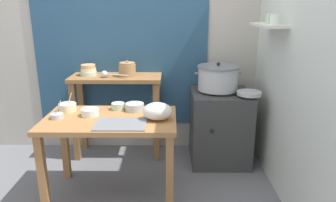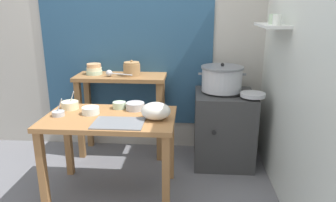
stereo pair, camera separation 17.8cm
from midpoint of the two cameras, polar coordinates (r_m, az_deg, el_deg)
name	(u,v)px [view 1 (the left image)]	position (r m, az deg, el deg)	size (l,w,h in m)	color
ground_plane	(126,195)	(2.99, -9.32, -16.25)	(9.00, 9.00, 0.00)	slate
wall_back	(142,35)	(3.60, -6.06, 11.64)	(4.40, 0.12, 2.60)	#B2ADA3
wall_right	(292,45)	(2.84, 19.52, 9.40)	(0.30, 3.20, 2.60)	silver
prep_table	(111,130)	(2.76, -12.06, -5.09)	(1.10, 0.66, 0.72)	#9E6B3D
back_shelf_table	(117,96)	(3.49, -10.60, 0.87)	(0.96, 0.40, 0.90)	olive
stove_block	(220,126)	(3.43, 7.75, -4.52)	(0.60, 0.61, 0.78)	#383838
steamer_pot	(218,78)	(3.29, 7.36, 4.13)	(0.47, 0.43, 0.29)	#B7BABF
clay_pot	(127,69)	(3.40, -8.80, 5.60)	(0.18, 0.18, 0.17)	#A37A4C
bowl_stack_enamel	(88,70)	(3.53, -15.46, 5.30)	(0.17, 0.17, 0.12)	#B7D1AD
ladle	(106,74)	(3.39, -12.58, 4.71)	(0.29, 0.12, 0.07)	#B7BABF
serving_tray	(121,124)	(2.54, -10.47, -4.14)	(0.40, 0.28, 0.01)	slate
plastic_bag	(157,111)	(2.59, -3.89, -1.86)	(0.24, 0.19, 0.15)	silver
wide_pan	(249,93)	(3.17, 12.76, 1.35)	(0.24, 0.24, 0.04)	#B7BABF
prep_bowl_0	(118,106)	(2.90, -10.66, -0.88)	(0.12, 0.12, 0.06)	#B7D1AD
prep_bowl_1	(135,107)	(2.85, -7.78, -1.02)	(0.17, 0.17, 0.06)	#B7BABF
prep_bowl_2	(90,112)	(2.79, -15.55, -1.90)	(0.15, 0.15, 0.06)	silver
prep_bowl_3	(57,116)	(2.82, -20.96, -2.46)	(0.10, 0.10, 0.15)	#B7BABF
prep_bowl_4	(68,107)	(2.97, -19.17, -1.02)	(0.15, 0.15, 0.17)	beige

